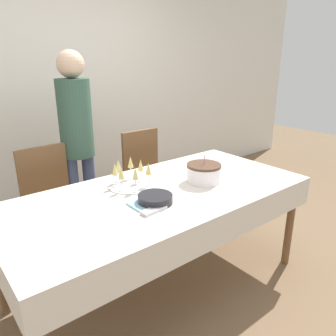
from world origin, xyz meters
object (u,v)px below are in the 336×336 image
champagne_tray (131,175)px  plate_stack_main (155,199)px  person_standing (77,132)px  dining_chair_far_left (52,201)px  dining_chair_far_right (147,176)px  birthday_cake (204,173)px

champagne_tray → plate_stack_main: 0.35m
champagne_tray → person_standing: person_standing is taller
person_standing → dining_chair_far_left: bearing=-155.4°
champagne_tray → person_standing: size_ratio=0.20×
dining_chair_far_left → champagne_tray: size_ratio=2.85×
dining_chair_far_right → birthday_cake: size_ratio=3.83×
champagne_tray → plate_stack_main: champagne_tray is taller
birthday_cake → champagne_tray: bearing=150.1°
dining_chair_far_left → plate_stack_main: bearing=-70.5°
person_standing → dining_chair_far_right: bearing=-13.7°
champagne_tray → person_standing: (-0.05, 0.76, 0.18)m
champagne_tray → dining_chair_far_right: bearing=47.0°
plate_stack_main → person_standing: (-0.01, 1.11, 0.23)m
dining_chair_far_left → birthday_cake: size_ratio=3.83×
champagne_tray → plate_stack_main: bearing=-96.3°
dining_chair_far_right → plate_stack_main: 1.16m
birthday_cake → champagne_tray: (-0.46, 0.27, 0.02)m
dining_chair_far_left → person_standing: size_ratio=0.57×
dining_chair_far_right → plate_stack_main: size_ratio=4.39×
dining_chair_far_left → plate_stack_main: size_ratio=4.39×
person_standing → champagne_tray: bearing=-86.5°
dining_chair_far_right → plate_stack_main: dining_chair_far_right is taller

